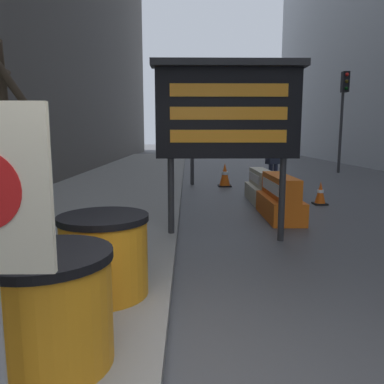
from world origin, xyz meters
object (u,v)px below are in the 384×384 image
jersey_barrier_cream (261,187)px  traffic_cone_near (225,175)px  jersey_barrier_orange_far (280,199)px  traffic_light_far_side (343,101)px  pedestrian_worker (273,158)px  message_board (228,112)px  traffic_cone_mid (320,193)px  barrel_drum_foreground (49,308)px  traffic_light_near_curb (192,101)px  barrel_drum_middle (105,255)px

jersey_barrier_cream → traffic_cone_near: bearing=103.6°
jersey_barrier_orange_far → traffic_light_far_side: size_ratio=0.41×
jersey_barrier_cream → pedestrian_worker: 2.20m
jersey_barrier_orange_far → pedestrian_worker: size_ratio=1.07×
message_board → traffic_cone_mid: message_board is taller
barrel_drum_foreground → traffic_cone_near: barrel_drum_foreground is taller
traffic_cone_mid → traffic_light_near_curb: 5.26m
barrel_drum_foreground → message_board: 4.00m
jersey_barrier_cream → traffic_cone_mid: (1.33, -0.48, -0.08)m
message_board → jersey_barrier_orange_far: 2.63m
message_board → traffic_light_far_side: size_ratio=0.64×
jersey_barrier_cream → traffic_light_far_side: size_ratio=0.38×
traffic_cone_near → traffic_cone_mid: traffic_cone_near is taller
jersey_barrier_cream → traffic_light_far_side: traffic_light_far_side is taller
barrel_drum_middle → jersey_barrier_orange_far: (2.66, 3.91, -0.15)m
barrel_drum_foreground → message_board: (1.54, 3.39, 1.48)m
barrel_drum_foreground → jersey_barrier_orange_far: barrel_drum_foreground is taller
message_board → traffic_cone_near: (0.60, 6.24, -1.63)m
traffic_cone_near → traffic_light_far_side: 7.39m
message_board → traffic_light_near_curb: 6.65m
barrel_drum_middle → traffic_cone_near: (2.01, 8.51, -0.15)m
traffic_cone_near → jersey_barrier_cream: bearing=-76.4°
barrel_drum_foreground → traffic_cone_mid: bearing=57.5°
pedestrian_worker → jersey_barrier_orange_far: bearing=-121.2°
message_board → traffic_cone_near: message_board is taller
barrel_drum_foreground → pedestrian_worker: (3.53, 8.91, 0.43)m
jersey_barrier_cream → traffic_cone_near: 2.78m
barrel_drum_middle → traffic_cone_near: 8.74m
jersey_barrier_cream → traffic_cone_near: jersey_barrier_cream is taller
traffic_cone_near → traffic_light_far_side: bearing=37.8°
barrel_drum_foreground → pedestrian_worker: 9.59m
jersey_barrier_orange_far → traffic_light_near_curb: size_ratio=0.46×
jersey_barrier_orange_far → traffic_cone_mid: bearing=47.0°
traffic_light_near_curb → traffic_light_far_side: (6.48, 3.86, 0.34)m
barrel_drum_middle → traffic_light_far_side: bearing=59.7°
traffic_light_near_curb → pedestrian_worker: bearing=-23.7°
barrel_drum_foreground → barrel_drum_middle: same height
message_board → traffic_cone_mid: (2.58, 3.07, -1.74)m
message_board → traffic_cone_near: size_ratio=3.62×
message_board → traffic_light_near_curb: size_ratio=0.73×
pedestrian_worker → traffic_cone_mid: bearing=-96.9°
jersey_barrier_orange_far → jersey_barrier_cream: size_ratio=1.07×
traffic_light_far_side → traffic_cone_near: bearing=-142.2°
jersey_barrier_orange_far → traffic_cone_mid: (1.33, 1.42, -0.11)m
barrel_drum_middle → jersey_barrier_cream: bearing=65.4°
traffic_light_far_side → traffic_light_near_curb: bearing=-149.2°
jersey_barrier_orange_far → traffic_cone_near: jersey_barrier_orange_far is taller
barrel_drum_foreground → traffic_light_near_curb: (1.08, 9.98, 2.21)m
jersey_barrier_orange_far → traffic_light_far_side: 10.38m
barrel_drum_middle → pedestrian_worker: pedestrian_worker is taller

